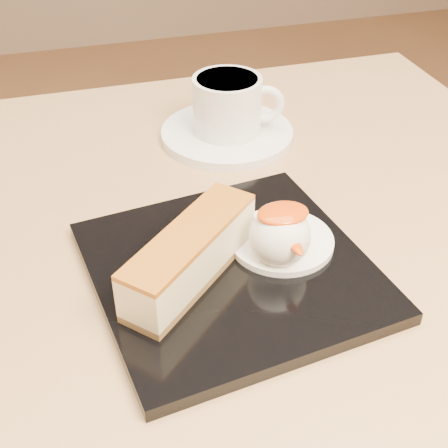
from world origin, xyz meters
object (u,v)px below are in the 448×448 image
object	(u,v)px
dessert_plate	(231,270)
saucer	(227,134)
coffee_cup	(229,104)
table	(211,393)
cheesecake	(190,255)
ice_cream_scoop	(280,236)

from	to	relation	value
dessert_plate	saucer	distance (m)	0.24
dessert_plate	coffee_cup	xyz separation A→B (m)	(0.07, 0.23, 0.04)
table	cheesecake	bearing A→B (deg)	-146.36
dessert_plate	ice_cream_scoop	bearing A→B (deg)	-7.13
table	dessert_plate	distance (m)	0.16
table	saucer	xyz separation A→B (m)	(0.08, 0.22, 0.16)
cheesecake	coffee_cup	bearing A→B (deg)	23.61
dessert_plate	ice_cream_scoop	distance (m)	0.05
table	ice_cream_scoop	size ratio (longest dim) A/B	15.81
cheesecake	ice_cream_scoop	bearing A→B (deg)	-42.83
dessert_plate	cheesecake	distance (m)	0.05
dessert_plate	saucer	bearing A→B (deg)	74.14
table	coffee_cup	size ratio (longest dim) A/B	7.88
table	cheesecake	world-z (taller)	cheesecake
ice_cream_scoop	saucer	size ratio (longest dim) A/B	0.34
coffee_cup	dessert_plate	bearing A→B (deg)	-91.83
ice_cream_scoop	coffee_cup	xyz separation A→B (m)	(0.03, 0.23, 0.01)
table	coffee_cup	world-z (taller)	coffee_cup
table	cheesecake	distance (m)	0.19
dessert_plate	cheesecake	xyz separation A→B (m)	(-0.04, -0.00, 0.03)
dessert_plate	coffee_cup	bearing A→B (deg)	73.67
dessert_plate	ice_cream_scoop	world-z (taller)	ice_cream_scoop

